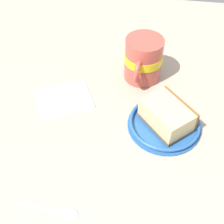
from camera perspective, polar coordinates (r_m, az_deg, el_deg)
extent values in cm
cube|color=tan|center=(62.30, 4.15, -5.42)|extent=(115.21, 115.21, 3.94)
cylinder|color=#26599E|center=(62.55, 9.86, -2.39)|extent=(15.04, 15.04, 0.90)
torus|color=#26599E|center=(61.95, 9.95, -1.91)|extent=(14.53, 14.53, 0.69)
cube|color=brown|center=(61.99, 9.95, -1.94)|extent=(11.64, 11.39, 0.60)
cube|color=#DBC184|center=(60.26, 10.23, -0.51)|extent=(11.64, 11.39, 4.06)
cube|color=brown|center=(62.13, 12.69, 0.83)|extent=(7.73, 7.04, 4.06)
cylinder|color=#BF4C3F|center=(70.04, 5.78, 9.97)|extent=(8.56, 8.56, 10.28)
cylinder|color=yellow|center=(69.70, 5.82, 10.34)|extent=(8.73, 8.73, 2.09)
cylinder|color=brown|center=(67.82, 6.03, 12.48)|extent=(7.53, 7.53, 0.40)
torus|color=#BF4C3F|center=(66.73, 5.01, 7.83)|extent=(5.67, 1.78, 5.58)
ellipsoid|color=silver|center=(52.22, -8.09, -18.32)|extent=(2.16, 3.10, 0.80)
cylinder|color=silver|center=(53.81, -13.98, -16.95)|extent=(0.94, 8.15, 0.50)
cube|color=white|center=(67.83, -9.07, 2.57)|extent=(13.71, 14.65, 0.60)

